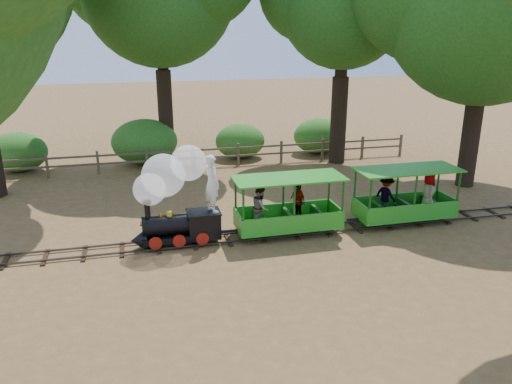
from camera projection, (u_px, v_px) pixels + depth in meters
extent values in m
plane|color=olive|center=(261.00, 237.00, 14.77)|extent=(90.00, 90.00, 0.00)
cube|color=#3F3D3A|center=(264.00, 238.00, 14.47)|extent=(22.00, 0.05, 0.05)
cube|color=#3F3D3A|center=(259.00, 231.00, 15.02)|extent=(22.00, 0.05, 0.05)
cube|color=#382314|center=(261.00, 236.00, 14.76)|extent=(0.12, 1.00, 0.05)
cube|color=#382314|center=(84.00, 253.00, 13.62)|extent=(0.12, 1.00, 0.05)
cube|color=#382314|center=(413.00, 221.00, 15.90)|extent=(0.12, 1.00, 0.05)
cube|color=black|center=(182.00, 236.00, 14.15)|extent=(2.19, 0.70, 0.18)
cylinder|color=black|center=(168.00, 225.00, 13.95)|extent=(1.39, 0.56, 0.56)
cylinder|color=black|center=(147.00, 210.00, 13.67)|extent=(0.16, 0.16, 0.44)
sphere|color=#AE8629|center=(170.00, 215.00, 13.87)|extent=(0.26, 0.26, 0.26)
cylinder|color=#AE8629|center=(161.00, 215.00, 13.81)|extent=(0.10, 0.10, 0.10)
cube|color=black|center=(204.00, 222.00, 14.18)|extent=(0.89, 0.70, 0.55)
cube|color=black|center=(203.00, 212.00, 14.09)|extent=(0.94, 0.76, 0.04)
cone|color=black|center=(139.00, 240.00, 13.88)|extent=(0.45, 0.64, 0.64)
cylinder|color=#AE8629|center=(142.00, 224.00, 13.75)|extent=(0.10, 0.14, 0.14)
cylinder|color=maroon|center=(156.00, 243.00, 13.65)|extent=(0.36, 0.06, 0.36)
cylinder|color=maroon|center=(154.00, 233.00, 14.31)|extent=(0.36, 0.06, 0.36)
cylinder|color=maroon|center=(179.00, 241.00, 13.79)|extent=(0.36, 0.06, 0.36)
cylinder|color=maroon|center=(177.00, 231.00, 14.45)|extent=(0.36, 0.06, 0.36)
cylinder|color=maroon|center=(202.00, 239.00, 13.94)|extent=(0.36, 0.06, 0.36)
cylinder|color=maroon|center=(199.00, 229.00, 14.60)|extent=(0.36, 0.06, 0.36)
sphere|color=white|center=(150.00, 189.00, 13.56)|extent=(0.89, 0.89, 0.89)
sphere|color=white|center=(163.00, 176.00, 13.59)|extent=(1.19, 1.19, 1.19)
sphere|color=white|center=(188.00, 163.00, 13.70)|extent=(0.99, 0.99, 0.99)
imported|color=white|center=(212.00, 183.00, 13.84)|extent=(0.60, 0.71, 1.65)
cube|color=green|center=(288.00, 225.00, 14.86)|extent=(3.10, 1.18, 0.09)
cube|color=#175413|center=(288.00, 228.00, 14.89)|extent=(2.79, 0.46, 0.13)
cube|color=green|center=(294.00, 223.00, 14.26)|extent=(3.10, 0.05, 0.46)
cube|color=green|center=(283.00, 210.00, 15.28)|extent=(3.10, 0.05, 0.46)
cube|color=green|center=(289.00, 178.00, 14.40)|extent=(3.23, 1.32, 0.05)
cylinder|color=#175413|center=(243.00, 212.00, 13.80)|extent=(0.06, 0.06, 1.46)
cylinder|color=#175413|center=(236.00, 200.00, 14.79)|extent=(0.06, 0.06, 1.46)
cylinder|color=#175413|center=(343.00, 204.00, 14.47)|extent=(0.06, 0.06, 1.46)
cylinder|color=#175413|center=(329.00, 192.00, 15.46)|extent=(0.06, 0.06, 1.46)
cube|color=#175413|center=(258.00, 221.00, 14.58)|extent=(0.11, 1.00, 0.36)
cube|color=#175413|center=(288.00, 218.00, 14.79)|extent=(0.11, 1.00, 0.36)
cube|color=#175413|center=(318.00, 215.00, 15.00)|extent=(0.11, 1.00, 0.36)
cylinder|color=black|center=(258.00, 234.00, 14.37)|extent=(0.25, 0.05, 0.25)
cylinder|color=black|center=(253.00, 226.00, 14.94)|extent=(0.25, 0.05, 0.25)
cylinder|color=black|center=(323.00, 228.00, 14.82)|extent=(0.25, 0.05, 0.25)
cylinder|color=black|center=(316.00, 220.00, 15.39)|extent=(0.25, 0.05, 0.25)
imported|color=gray|center=(261.00, 208.00, 14.31)|extent=(0.62, 0.72, 1.26)
imported|color=gray|center=(298.00, 201.00, 15.03)|extent=(0.48, 0.73, 1.16)
cube|color=green|center=(404.00, 214.00, 15.73)|extent=(3.10, 1.18, 0.09)
cube|color=#175413|center=(403.00, 217.00, 15.76)|extent=(2.79, 0.46, 0.13)
cube|color=green|center=(414.00, 212.00, 15.13)|extent=(3.10, 0.05, 0.46)
cube|color=green|center=(396.00, 200.00, 16.15)|extent=(3.10, 0.05, 0.46)
cube|color=green|center=(408.00, 169.00, 15.27)|extent=(3.23, 1.32, 0.05)
cylinder|color=#175413|center=(370.00, 201.00, 14.67)|extent=(0.06, 0.06, 1.46)
cylinder|color=#175413|center=(355.00, 190.00, 15.66)|extent=(0.06, 0.06, 1.46)
cylinder|color=#175413|center=(458.00, 194.00, 15.34)|extent=(0.06, 0.06, 1.46)
cylinder|color=#175413|center=(438.00, 184.00, 16.33)|extent=(0.06, 0.06, 1.46)
cube|color=#175413|center=(377.00, 210.00, 15.44)|extent=(0.11, 1.00, 0.36)
cube|color=#175413|center=(404.00, 207.00, 15.65)|extent=(0.11, 1.00, 0.36)
cube|color=#175413|center=(431.00, 205.00, 15.87)|extent=(0.11, 1.00, 0.36)
cylinder|color=black|center=(379.00, 222.00, 15.24)|extent=(0.25, 0.05, 0.25)
cylinder|color=black|center=(370.00, 215.00, 15.81)|extent=(0.25, 0.05, 0.25)
cylinder|color=black|center=(437.00, 217.00, 15.69)|extent=(0.25, 0.05, 0.25)
cylinder|color=black|center=(426.00, 210.00, 16.26)|extent=(0.25, 0.05, 0.25)
imported|color=gray|center=(386.00, 195.00, 15.47)|extent=(0.71, 0.90, 1.22)
imported|color=gray|center=(428.00, 193.00, 15.48)|extent=(0.59, 0.73, 1.30)
cylinder|color=#2D2116|center=(166.00, 117.00, 22.41)|extent=(0.66, 0.66, 4.11)
cylinder|color=#2D2116|center=(161.00, 42.00, 21.39)|extent=(0.50, 0.50, 2.35)
cylinder|color=#2D2116|center=(338.00, 120.00, 22.32)|extent=(0.72, 0.72, 3.83)
cylinder|color=#2D2116|center=(342.00, 51.00, 21.37)|extent=(0.54, 0.54, 2.19)
sphere|color=#1C5219|center=(345.00, 3.00, 20.77)|extent=(5.45, 5.45, 5.45)
cylinder|color=#2D2116|center=(470.00, 140.00, 19.00)|extent=(0.68, 0.68, 3.62)
cylinder|color=#2D2116|center=(481.00, 63.00, 18.11)|extent=(0.51, 0.51, 2.07)
sphere|color=#1C5219|center=(489.00, 0.00, 17.43)|extent=(7.31, 7.31, 7.31)
cube|color=brown|center=(47.00, 166.00, 20.39)|extent=(0.10, 0.10, 1.00)
cube|color=brown|center=(98.00, 163.00, 20.84)|extent=(0.10, 0.10, 1.00)
cube|color=brown|center=(147.00, 160.00, 21.30)|extent=(0.10, 0.10, 1.00)
cube|color=brown|center=(193.00, 157.00, 21.75)|extent=(0.10, 0.10, 1.00)
cube|color=brown|center=(238.00, 154.00, 22.20)|extent=(0.10, 0.10, 1.00)
cube|color=brown|center=(281.00, 152.00, 22.66)|extent=(0.10, 0.10, 1.00)
cube|color=brown|center=(323.00, 149.00, 23.11)|extent=(0.10, 0.10, 1.00)
cube|color=brown|center=(362.00, 147.00, 23.57)|extent=(0.10, 0.10, 1.00)
cube|color=brown|center=(401.00, 145.00, 24.02)|extent=(0.10, 0.10, 1.00)
cube|color=brown|center=(216.00, 149.00, 21.88)|extent=(18.00, 0.06, 0.08)
cube|color=brown|center=(216.00, 157.00, 21.99)|extent=(18.00, 0.06, 0.08)
ellipsoid|color=#2D6B1E|center=(18.00, 152.00, 21.17)|extent=(2.46, 1.89, 1.70)
ellipsoid|color=#2D6B1E|center=(145.00, 142.00, 22.33)|extent=(2.93, 2.25, 2.03)
ellipsoid|color=#2D6B1E|center=(240.00, 141.00, 23.39)|extent=(2.34, 1.80, 1.62)
ellipsoid|color=#2D6B1E|center=(319.00, 136.00, 24.26)|extent=(2.48, 1.91, 1.72)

